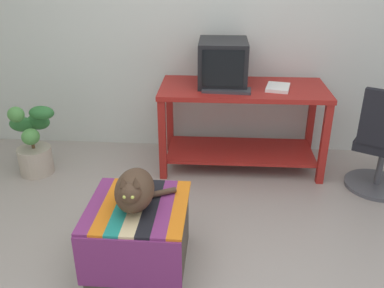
{
  "coord_description": "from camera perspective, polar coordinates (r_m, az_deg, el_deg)",
  "views": [
    {
      "loc": [
        0.19,
        -1.85,
        1.82
      ],
      "look_at": [
        -0.02,
        0.85,
        0.55
      ],
      "focal_mm": 38.83,
      "sensor_mm": 36.0,
      "label": 1
    }
  ],
  "objects": [
    {
      "name": "potted_plant",
      "position": [
        3.9,
        -20.95,
        0.03
      ],
      "size": [
        0.45,
        0.37,
        0.64
      ],
      "color": "#B7A893",
      "rests_on": "ground_plane"
    },
    {
      "name": "keyboard",
      "position": [
        3.47,
        4.76,
        7.38
      ],
      "size": [
        0.41,
        0.17,
        0.02
      ],
      "primitive_type": "cube",
      "rotation": [
        0.0,
        0.0,
        -0.06
      ],
      "color": "#333338",
      "rests_on": "desk"
    },
    {
      "name": "ground_plane",
      "position": [
        2.61,
        -1.06,
        -19.23
      ],
      "size": [
        14.0,
        14.0,
        0.0
      ],
      "primitive_type": "plane",
      "color": "#9E9389"
    },
    {
      "name": "book",
      "position": [
        3.6,
        11.72,
        7.62
      ],
      "size": [
        0.23,
        0.28,
        0.03
      ],
      "primitive_type": "cube",
      "rotation": [
        0.0,
        0.0,
        -0.21
      ],
      "color": "white",
      "rests_on": "desk"
    },
    {
      "name": "back_wall",
      "position": [
        3.94,
        1.72,
        17.5
      ],
      "size": [
        8.0,
        0.1,
        2.6
      ],
      "primitive_type": "cube",
      "color": "silver",
      "rests_on": "ground_plane"
    },
    {
      "name": "cat",
      "position": [
        2.45,
        -7.9,
        -6.31
      ],
      "size": [
        0.35,
        0.39,
        0.28
      ],
      "rotation": [
        0.0,
        0.0,
        0.05
      ],
      "color": "#473323",
      "rests_on": "ottoman_with_blanket"
    },
    {
      "name": "desk",
      "position": [
        3.7,
        6.87,
        4.26
      ],
      "size": [
        1.44,
        0.67,
        0.76
      ],
      "rotation": [
        0.0,
        0.0,
        0.01
      ],
      "color": "maroon",
      "rests_on": "ground_plane"
    },
    {
      "name": "ottoman_with_blanket",
      "position": [
        2.65,
        -7.29,
        -12.27
      ],
      "size": [
        0.6,
        0.63,
        0.43
      ],
      "color": "#4C4238",
      "rests_on": "ground_plane"
    },
    {
      "name": "office_chair",
      "position": [
        3.65,
        24.79,
        -0.48
      ],
      "size": [
        0.57,
        0.57,
        0.89
      ],
      "rotation": [
        0.0,
        0.0,
        2.65
      ],
      "color": "#4C4C51",
      "rests_on": "ground_plane"
    },
    {
      "name": "tv_monitor",
      "position": [
        3.63,
        4.25,
        11.01
      ],
      "size": [
        0.42,
        0.47,
        0.38
      ],
      "rotation": [
        0.0,
        0.0,
        0.01
      ],
      "color": "black",
      "rests_on": "desk"
    }
  ]
}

